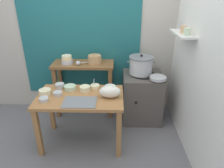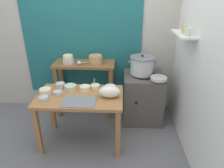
{
  "view_description": "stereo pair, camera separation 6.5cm",
  "coord_description": "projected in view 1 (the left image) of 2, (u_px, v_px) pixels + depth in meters",
  "views": [
    {
      "loc": [
        0.43,
        -2.21,
        1.97
      ],
      "look_at": [
        0.37,
        0.24,
        0.82
      ],
      "focal_mm": 32.95,
      "sensor_mm": 36.0,
      "label": 1
    },
    {
      "loc": [
        0.49,
        -2.21,
        1.97
      ],
      "look_at": [
        0.37,
        0.24,
        0.82
      ],
      "focal_mm": 32.95,
      "sensor_mm": 36.0,
      "label": 2
    }
  ],
  "objects": [
    {
      "name": "ground_plane",
      "position": [
        85.0,
        144.0,
        2.85
      ],
      "size": [
        9.0,
        9.0,
        0.0
      ],
      "primitive_type": "plane",
      "color": "slate"
    },
    {
      "name": "wall_back",
      "position": [
        95.0,
        34.0,
        3.29
      ],
      "size": [
        4.4,
        0.12,
        2.6
      ],
      "color": "#B2ADA3",
      "rests_on": "ground"
    },
    {
      "name": "wall_right",
      "position": [
        198.0,
        50.0,
        2.45
      ],
      "size": [
        0.3,
        3.2,
        2.6
      ],
      "color": "white",
      "rests_on": "ground"
    },
    {
      "name": "prep_table",
      "position": [
        81.0,
        103.0,
        2.67
      ],
      "size": [
        1.1,
        0.66,
        0.72
      ],
      "color": "#9E6B3D",
      "rests_on": "ground"
    },
    {
      "name": "back_shelf_table",
      "position": [
        84.0,
        76.0,
        3.31
      ],
      "size": [
        0.96,
        0.4,
        0.9
      ],
      "color": "brown",
      "rests_on": "ground"
    },
    {
      "name": "stove_block",
      "position": [
        142.0,
        97.0,
        3.3
      ],
      "size": [
        0.6,
        0.61,
        0.78
      ],
      "color": "#4C4742",
      "rests_on": "ground"
    },
    {
      "name": "steamer_pot",
      "position": [
        141.0,
        65.0,
        3.09
      ],
      "size": [
        0.41,
        0.37,
        0.3
      ],
      "color": "#B7BABF",
      "rests_on": "stove_block"
    },
    {
      "name": "clay_pot",
      "position": [
        95.0,
        59.0,
        3.19
      ],
      "size": [
        0.21,
        0.21,
        0.15
      ],
      "color": "tan",
      "rests_on": "back_shelf_table"
    },
    {
      "name": "bowl_stack_enamel",
      "position": [
        67.0,
        60.0,
        3.17
      ],
      "size": [
        0.18,
        0.18,
        0.14
      ],
      "color": "#B7BABF",
      "rests_on": "back_shelf_table"
    },
    {
      "name": "ladle",
      "position": [
        79.0,
        63.0,
        3.12
      ],
      "size": [
        0.26,
        0.11,
        0.07
      ],
      "color": "#B7BABF",
      "rests_on": "back_shelf_table"
    },
    {
      "name": "serving_tray",
      "position": [
        80.0,
        102.0,
        2.47
      ],
      "size": [
        0.4,
        0.28,
        0.01
      ],
      "primitive_type": "cube",
      "color": "slate",
      "rests_on": "prep_table"
    },
    {
      "name": "plastic_bag",
      "position": [
        110.0,
        92.0,
        2.56
      ],
      "size": [
        0.27,
        0.17,
        0.16
      ],
      "primitive_type": "ellipsoid",
      "color": "silver",
      "rests_on": "prep_table"
    },
    {
      "name": "wide_pan",
      "position": [
        158.0,
        78.0,
        2.94
      ],
      "size": [
        0.24,
        0.24,
        0.04
      ],
      "primitive_type": "cylinder",
      "color": "#B7BABF",
      "rests_on": "stove_block"
    },
    {
      "name": "prep_bowl_0",
      "position": [
        85.0,
        88.0,
        2.73
      ],
      "size": [
        0.14,
        0.14,
        0.07
      ],
      "color": "beige",
      "rests_on": "prep_table"
    },
    {
      "name": "prep_bowl_1",
      "position": [
        58.0,
        93.0,
        2.63
      ],
      "size": [
        0.11,
        0.11,
        0.05
      ],
      "color": "#B7BABF",
      "rests_on": "prep_table"
    },
    {
      "name": "prep_bowl_2",
      "position": [
        70.0,
        87.0,
        2.77
      ],
      "size": [
        0.16,
        0.16,
        0.06
      ],
      "color": "#B7D1AD",
      "rests_on": "prep_table"
    },
    {
      "name": "prep_bowl_3",
      "position": [
        110.0,
        87.0,
        2.8
      ],
      "size": [
        0.15,
        0.15,
        0.04
      ],
      "color": "silver",
      "rests_on": "prep_table"
    },
    {
      "name": "prep_bowl_4",
      "position": [
        44.0,
        99.0,
        2.49
      ],
      "size": [
        0.11,
        0.11,
        0.05
      ],
      "color": "#B7BABF",
      "rests_on": "prep_table"
    },
    {
      "name": "prep_bowl_5",
      "position": [
        95.0,
        87.0,
        2.8
      ],
      "size": [
        0.13,
        0.13,
        0.13
      ],
      "color": "beige",
      "rests_on": "prep_table"
    },
    {
      "name": "prep_bowl_6",
      "position": [
        45.0,
        92.0,
        2.64
      ],
      "size": [
        0.15,
        0.15,
        0.07
      ],
      "color": "beige",
      "rests_on": "prep_table"
    },
    {
      "name": "prep_bowl_7",
      "position": [
        60.0,
        86.0,
        2.82
      ],
      "size": [
        0.12,
        0.12,
        0.06
      ],
      "color": "#B7BABF",
      "rests_on": "prep_table"
    }
  ]
}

